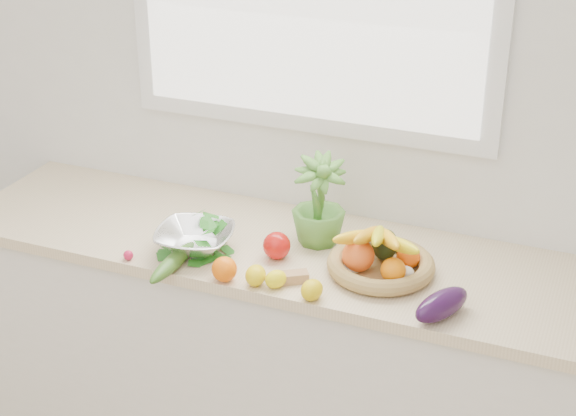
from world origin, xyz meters
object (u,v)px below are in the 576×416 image
at_px(fruit_basket, 380,258).
at_px(colander_with_spinach, 195,235).
at_px(apple, 277,246).
at_px(cucumber, 173,262).
at_px(eggplant, 442,305).
at_px(potted_herb, 319,202).

xyz_separation_m(fruit_basket, colander_with_spinach, (-0.59, -0.10, 0.02)).
distance_m(apple, cucumber, 0.33).
height_order(apple, eggplant, apple).
xyz_separation_m(apple, eggplant, (0.57, -0.14, -0.00)).
distance_m(potted_herb, colander_with_spinach, 0.42).
bearing_deg(apple, cucumber, -145.04).
bearing_deg(colander_with_spinach, eggplant, -5.21).
distance_m(cucumber, colander_with_spinach, 0.13).
bearing_deg(colander_with_spinach, apple, 14.40).
relative_size(apple, potted_herb, 0.28).
height_order(eggplant, colander_with_spinach, colander_with_spinach).
distance_m(cucumber, fruit_basket, 0.65).
xyz_separation_m(eggplant, colander_with_spinach, (-0.83, 0.08, 0.02)).
bearing_deg(colander_with_spinach, fruit_basket, 9.66).
distance_m(eggplant, fruit_basket, 0.30).
xyz_separation_m(cucumber, fruit_basket, (0.61, 0.23, 0.03)).
height_order(cucumber, potted_herb, potted_herb).
bearing_deg(fruit_basket, potted_herb, 154.07).
distance_m(apple, fruit_basket, 0.34).
bearing_deg(cucumber, apple, 34.96).
xyz_separation_m(apple, colander_with_spinach, (-0.26, -0.07, 0.02)).
bearing_deg(apple, fruit_basket, 5.89).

